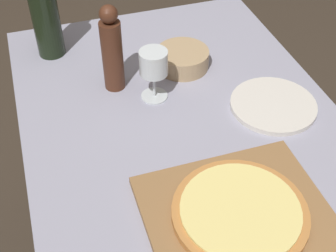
{
  "coord_description": "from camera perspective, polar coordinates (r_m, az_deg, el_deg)",
  "views": [
    {
      "loc": [
        -0.32,
        -0.78,
        1.58
      ],
      "look_at": [
        -0.07,
        0.01,
        0.81
      ],
      "focal_mm": 50.0,
      "sensor_mm": 36.0,
      "label": 1
    }
  ],
  "objects": [
    {
      "name": "dining_table",
      "position": [
        1.26,
        2.99,
        -5.04
      ],
      "size": [
        0.84,
        1.33,
        0.75
      ],
      "color": "#9393A8",
      "rests_on": "ground_plane"
    },
    {
      "name": "wine_bottle",
      "position": [
        1.46,
        -14.87,
        13.46
      ],
      "size": [
        0.08,
        0.08,
        0.36
      ],
      "color": "black",
      "rests_on": "dining_table"
    },
    {
      "name": "dinner_plate",
      "position": [
        1.31,
        12.71,
        2.52
      ],
      "size": [
        0.23,
        0.23,
        0.01
      ],
      "color": "silver",
      "rests_on": "dining_table"
    },
    {
      "name": "small_bowl",
      "position": [
        1.41,
        1.79,
        8.18
      ],
      "size": [
        0.16,
        0.16,
        0.06
      ],
      "color": "tan",
      "rests_on": "dining_table"
    },
    {
      "name": "wine_glass",
      "position": [
        1.25,
        -1.77,
        7.43
      ],
      "size": [
        0.08,
        0.08,
        0.15
      ],
      "color": "silver",
      "rests_on": "dining_table"
    },
    {
      "name": "pizza",
      "position": [
        1.01,
        8.77,
        -10.35
      ],
      "size": [
        0.29,
        0.29,
        0.02
      ],
      "color": "#BC7A3D",
      "rests_on": "cutting_board"
    },
    {
      "name": "cutting_board",
      "position": [
        1.03,
        8.65,
        -11.03
      ],
      "size": [
        0.39,
        0.35,
        0.02
      ],
      "color": "olive",
      "rests_on": "dining_table"
    },
    {
      "name": "pepper_mill",
      "position": [
        1.29,
        -6.85,
        9.15
      ],
      "size": [
        0.06,
        0.06,
        0.26
      ],
      "color": "#4C2819",
      "rests_on": "dining_table"
    }
  ]
}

